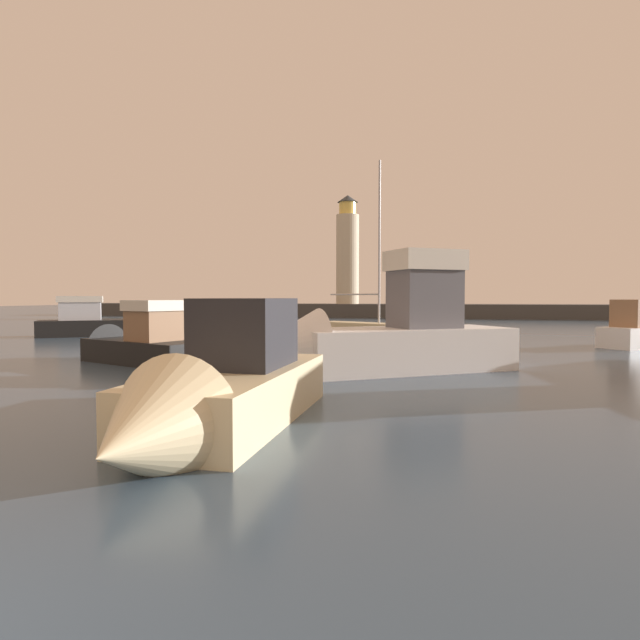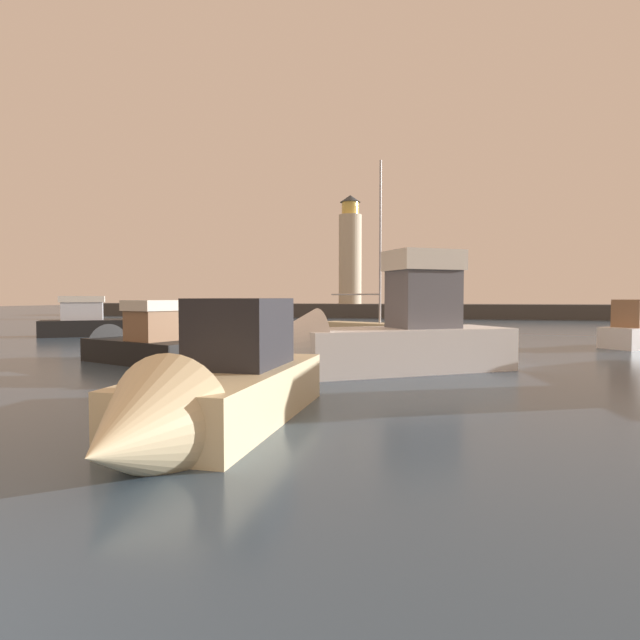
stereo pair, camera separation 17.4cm
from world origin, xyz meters
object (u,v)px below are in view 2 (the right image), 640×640
motorboat_3 (369,339)px  sailboat_moored (371,330)px  mooring_buoy (429,343)px  motorboat_0 (105,323)px  lighthouse (350,253)px  motorboat_5 (129,344)px  motorboat_1 (211,391)px

motorboat_3 → sailboat_moored: sailboat_moored is taller
mooring_buoy → sailboat_moored: bearing=121.2°
mooring_buoy → motorboat_0: bearing=165.6°
motorboat_0 → sailboat_moored: bearing=1.8°
lighthouse → motorboat_0: bearing=-105.1°
motorboat_5 → mooring_buoy: (10.47, 6.04, -0.28)m
motorboat_0 → sailboat_moored: sailboat_moored is taller
motorboat_3 → motorboat_1: bearing=-101.0°
lighthouse → sailboat_moored: bearing=-77.6°
motorboat_1 → motorboat_3: motorboat_3 is taller
motorboat_3 → motorboat_5: size_ratio=1.34×
motorboat_0 → sailboat_moored: size_ratio=0.71×
motorboat_0 → motorboat_1: bearing=-50.2°
motorboat_3 → motorboat_5: motorboat_3 is taller
sailboat_moored → mooring_buoy: bearing=-58.8°
motorboat_0 → mooring_buoy: motorboat_0 is taller
motorboat_1 → sailboat_moored: 20.10m
motorboat_1 → sailboat_moored: sailboat_moored is taller
motorboat_1 → motorboat_3: size_ratio=0.81×
motorboat_0 → motorboat_3: bearing=-33.0°
motorboat_1 → motorboat_3: 8.13m
lighthouse → motorboat_3: size_ratio=1.47×
lighthouse → motorboat_0: size_ratio=1.87×
mooring_buoy → motorboat_1: bearing=-102.2°
motorboat_1 → motorboat_5: bearing=130.5°
motorboat_1 → motorboat_5: motorboat_1 is taller
motorboat_3 → mooring_buoy: motorboat_3 is taller
motorboat_0 → mooring_buoy: bearing=-14.4°
lighthouse → motorboat_3: (8.91, -44.75, -6.55)m
lighthouse → motorboat_5: lighthouse is taller
mooring_buoy → motorboat_3: bearing=-103.7°
motorboat_5 → motorboat_3: bearing=-3.8°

